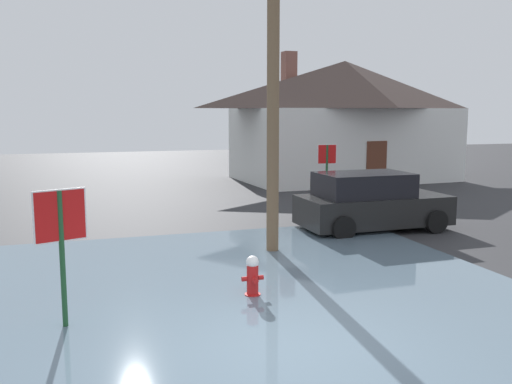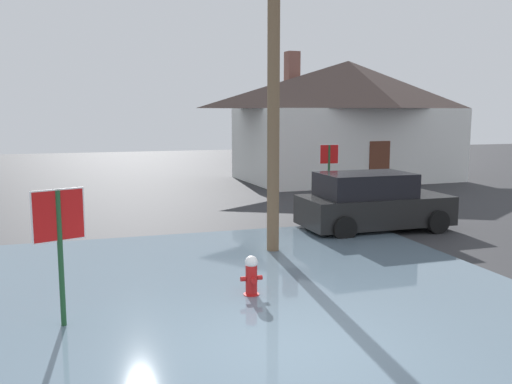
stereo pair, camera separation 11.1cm
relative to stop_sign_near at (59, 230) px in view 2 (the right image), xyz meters
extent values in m
cube|color=#2D2D30|center=(2.83, -1.78, -1.60)|extent=(80.00, 80.00, 0.10)
cube|color=slate|center=(2.13, 0.78, -1.51)|extent=(12.12, 10.14, 0.08)
cylinder|color=#1E4C28|center=(0.00, 0.00, -0.47)|extent=(0.08, 0.08, 2.14)
cube|color=white|center=(0.00, 0.00, 0.23)|extent=(0.74, 0.29, 0.79)
cube|color=red|center=(0.00, 0.00, 0.23)|extent=(0.71, 0.29, 0.74)
cylinder|color=red|center=(3.13, 0.53, -1.50)|extent=(0.28, 0.28, 0.09)
cylinder|color=red|center=(3.13, 0.53, -1.19)|extent=(0.21, 0.21, 0.52)
sphere|color=white|center=(3.13, 0.53, -0.87)|extent=(0.23, 0.23, 0.23)
cylinder|color=red|center=(2.98, 0.53, -1.17)|extent=(0.09, 0.08, 0.08)
cylinder|color=red|center=(3.28, 0.53, -1.17)|extent=(0.09, 0.08, 0.08)
cylinder|color=red|center=(3.13, 0.38, -1.17)|extent=(0.10, 0.09, 0.10)
cylinder|color=brown|center=(4.53, 3.46, 2.30)|extent=(0.28, 0.28, 7.69)
cylinder|color=#1E4C28|center=(8.45, 8.99, -0.47)|extent=(0.08, 0.08, 2.15)
cube|color=white|center=(8.45, 8.99, 0.28)|extent=(0.67, 0.09, 0.67)
cube|color=red|center=(8.45, 8.99, 0.28)|extent=(0.63, 0.09, 0.63)
cube|color=silver|center=(12.57, 16.03, 0.16)|extent=(10.05, 6.34, 3.42)
pyramid|color=#473833|center=(12.57, 16.03, 2.99)|extent=(10.85, 6.85, 2.22)
cube|color=brown|center=(10.08, 16.94, 3.54)|extent=(0.63, 0.63, 2.00)
cube|color=#592D1E|center=(12.73, 13.10, -0.55)|extent=(1.00, 0.11, 2.00)
cube|color=black|center=(8.08, 5.10, -0.97)|extent=(4.16, 1.91, 0.79)
cube|color=black|center=(7.75, 5.09, -0.26)|extent=(2.50, 1.66, 0.65)
cylinder|color=black|center=(9.47, 6.04, -1.23)|extent=(0.64, 0.23, 0.64)
cylinder|color=black|center=(9.50, 4.20, -1.23)|extent=(0.64, 0.23, 0.64)
cylinder|color=black|center=(6.66, 6.00, -1.23)|extent=(0.64, 0.23, 0.64)
cylinder|color=black|center=(6.69, 4.16, -1.23)|extent=(0.64, 0.23, 0.64)
camera|label=1|loc=(0.28, -8.60, 1.75)|focal=39.45mm
camera|label=2|loc=(0.38, -8.63, 1.75)|focal=39.45mm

